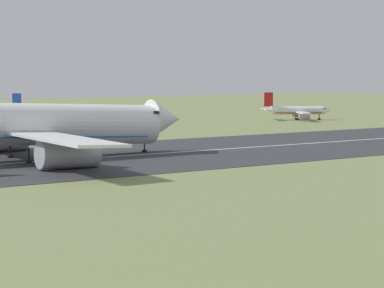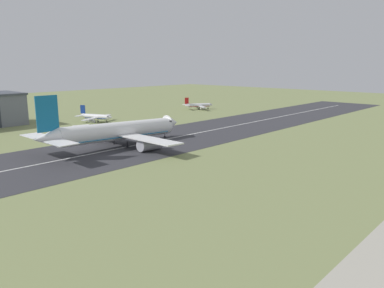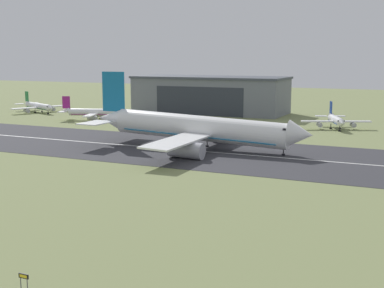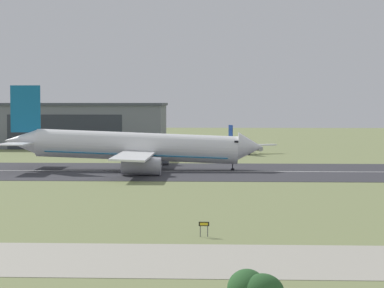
% 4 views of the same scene
% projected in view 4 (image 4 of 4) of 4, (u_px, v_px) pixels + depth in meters
% --- Properties ---
extents(ground_plane, '(668.49, 668.49, 0.00)m').
position_uv_depth(ground_plane, '(48.00, 207.00, 111.72)').
color(ground_plane, '#7A8451').
extents(runway_strip, '(428.49, 42.77, 0.06)m').
position_uv_depth(runway_strip, '(108.00, 171.00, 169.11)').
color(runway_strip, '#333338').
rests_on(runway_strip, ground_plane).
extents(runway_centreline, '(385.64, 0.70, 0.01)m').
position_uv_depth(runway_centreline, '(108.00, 171.00, 169.10)').
color(runway_centreline, silver).
rests_on(runway_centreline, runway_strip).
extents(hangar_building, '(64.07, 24.87, 15.21)m').
position_uv_depth(hangar_building, '(72.00, 125.00, 255.86)').
color(hangar_building, slate).
rests_on(hangar_building, ground_plane).
extents(airplane_landing, '(59.87, 54.91, 19.48)m').
position_uv_depth(airplane_landing, '(135.00, 147.00, 171.66)').
color(airplane_landing, white).
rests_on(airplane_landing, ground_plane).
extents(airplane_parked_centre, '(21.64, 19.49, 8.46)m').
position_uv_depth(airplane_parked_centre, '(241.00, 144.00, 223.87)').
color(airplane_parked_centre, white).
rests_on(airplane_parked_centre, ground_plane).
extents(runway_sign, '(1.23, 0.13, 1.78)m').
position_uv_depth(runway_sign, '(204.00, 226.00, 87.14)').
color(runway_sign, '#4C4C51').
rests_on(runway_sign, ground_plane).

